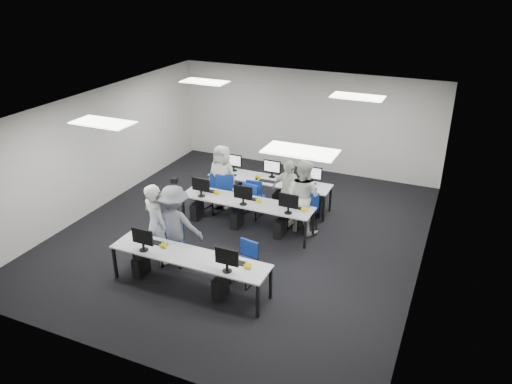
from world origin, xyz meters
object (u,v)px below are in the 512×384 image
at_px(desk_front, 189,258).
at_px(chair_5, 226,195).
at_px(chair_2, 213,200).
at_px(student_3, 288,192).
at_px(desk_mid, 247,203).
at_px(photographer, 175,225).
at_px(chair_4, 300,217).
at_px(student_0, 156,224).
at_px(chair_0, 173,251).
at_px(student_2, 222,177).
at_px(chair_6, 254,204).
at_px(chair_3, 251,206).
at_px(chair_7, 308,214).
at_px(chair_1, 244,270).
at_px(student_1, 303,196).

xyz_separation_m(desk_front, chair_5, (-1.00, 3.50, -0.38)).
relative_size(chair_2, student_3, 0.56).
xyz_separation_m(desk_mid, chair_5, (-1.00, 0.90, -0.38)).
bearing_deg(photographer, student_3, -135.85).
xyz_separation_m(desk_front, desk_mid, (0.00, 2.60, 0.00)).
height_order(desk_mid, chair_4, chair_4).
xyz_separation_m(desk_front, photographer, (-0.74, 0.70, 0.19)).
distance_m(desk_mid, student_0, 2.32).
bearing_deg(chair_4, chair_0, -124.08).
bearing_deg(chair_2, student_2, 82.54).
bearing_deg(chair_0, chair_6, 58.05).
xyz_separation_m(desk_front, student_3, (0.77, 3.28, 0.13)).
bearing_deg(chair_3, student_2, 162.13).
distance_m(chair_2, chair_7, 2.49).
distance_m(desk_front, chair_1, 1.13).
bearing_deg(photographer, chair_4, -143.11).
height_order(chair_7, student_2, student_2).
distance_m(chair_2, student_0, 2.65).
height_order(chair_1, student_3, student_3).
bearing_deg(chair_4, chair_7, 62.81).
bearing_deg(chair_1, chair_2, 139.22).
bearing_deg(desk_front, chair_0, 141.12).
distance_m(desk_front, chair_2, 3.40).
distance_m(student_0, student_1, 3.42).
distance_m(chair_4, chair_6, 1.30).
xyz_separation_m(chair_3, chair_4, (1.31, -0.12, 0.01)).
relative_size(desk_mid, chair_1, 3.73).
xyz_separation_m(chair_4, chair_7, (0.13, 0.23, 0.01)).
bearing_deg(student_3, student_0, -106.81).
relative_size(chair_0, student_3, 0.54).
xyz_separation_m(desk_mid, photographer, (-0.74, -1.90, 0.19)).
distance_m(chair_4, chair_7, 0.26).
height_order(chair_2, chair_3, chair_2).
xyz_separation_m(chair_0, student_2, (-0.30, 2.85, 0.55)).
xyz_separation_m(chair_0, student_1, (2.00, 2.45, 0.61)).
relative_size(chair_4, student_1, 0.52).
bearing_deg(chair_5, student_3, -27.18).
bearing_deg(student_2, chair_1, -53.78).
xyz_separation_m(chair_2, chair_4, (2.34, -0.01, -0.00)).
xyz_separation_m(chair_7, student_3, (-0.50, -0.08, 0.52)).
xyz_separation_m(desk_mid, chair_6, (-0.15, 0.77, -0.40)).
relative_size(desk_mid, chair_5, 3.31).
distance_m(chair_4, student_1, 0.60).
bearing_deg(desk_front, chair_5, 105.96).
xyz_separation_m(chair_2, student_3, (1.98, 0.13, 0.52)).
bearing_deg(chair_0, chair_5, 75.49).
relative_size(chair_3, student_2, 0.54).
height_order(chair_1, chair_2, chair_2).
xyz_separation_m(desk_front, student_2, (-1.09, 3.49, 0.14)).
height_order(chair_3, chair_4, chair_4).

